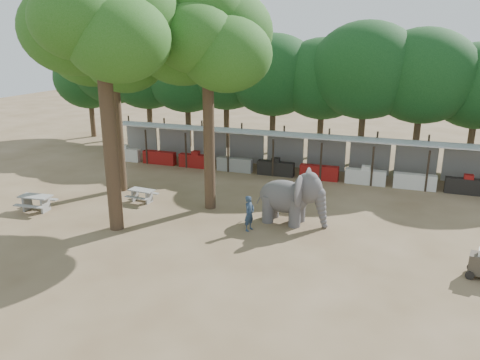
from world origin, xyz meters
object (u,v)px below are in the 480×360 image
(yard_tree_left, at_px, (111,43))
(yard_tree_back, at_px, (206,36))
(picnic_table_far, at_px, (142,194))
(yard_tree_center, at_px, (100,19))
(picnic_table_near, at_px, (36,201))
(elephant, at_px, (292,197))
(handler, at_px, (249,213))

(yard_tree_left, height_order, yard_tree_back, yard_tree_back)
(yard_tree_back, height_order, picnic_table_far, yard_tree_back)
(yard_tree_left, xyz_separation_m, yard_tree_center, (3.00, -5.00, 1.01))
(yard_tree_left, distance_m, yard_tree_center, 5.92)
(yard_tree_left, bearing_deg, picnic_table_far, -34.41)
(picnic_table_near, bearing_deg, elephant, 7.21)
(yard_tree_center, bearing_deg, picnic_table_far, 101.30)
(picnic_table_far, bearing_deg, yard_tree_center, -74.40)
(yard_tree_back, height_order, picnic_table_near, yard_tree_back)
(picnic_table_far, bearing_deg, yard_tree_back, 13.37)
(elephant, distance_m, picnic_table_near, 12.99)
(yard_tree_center, height_order, picnic_table_near, yard_tree_center)
(picnic_table_near, distance_m, picnic_table_far, 5.31)
(yard_tree_back, xyz_separation_m, elephant, (4.60, -0.77, -7.23))
(yard_tree_left, relative_size, elephant, 3.20)
(yard_tree_left, distance_m, handler, 12.09)
(yard_tree_left, bearing_deg, picnic_table_near, -114.12)
(picnic_table_far, bearing_deg, picnic_table_near, -141.24)
(yard_tree_left, xyz_separation_m, elephant, (10.60, -1.77, -6.89))
(picnic_table_far, bearing_deg, yard_tree_left, 149.88)
(handler, bearing_deg, picnic_table_near, 110.82)
(yard_tree_left, relative_size, yard_tree_back, 0.97)
(yard_tree_back, distance_m, picnic_table_near, 11.92)
(yard_tree_back, bearing_deg, picnic_table_far, -170.92)
(yard_tree_center, distance_m, picnic_table_far, 9.43)
(yard_tree_back, xyz_separation_m, picnic_table_far, (-3.68, -0.59, -8.09))
(yard_tree_center, bearing_deg, yard_tree_left, 120.96)
(yard_tree_center, distance_m, yard_tree_back, 5.04)
(handler, distance_m, picnic_table_far, 6.90)
(elephant, bearing_deg, yard_tree_left, 175.08)
(yard_tree_center, xyz_separation_m, yard_tree_back, (3.00, 4.00, -0.67))
(yard_tree_back, relative_size, picnic_table_near, 6.53)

